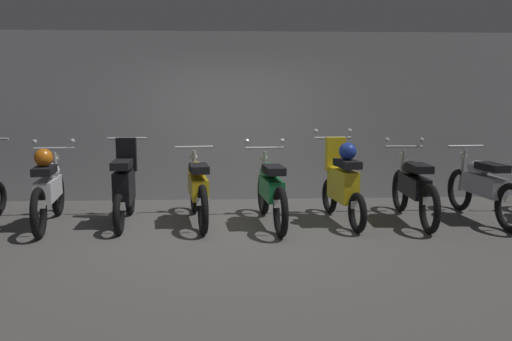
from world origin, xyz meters
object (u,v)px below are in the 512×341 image
(motorbike_slot_4, at_px, (198,188))
(motorbike_slot_8, at_px, (482,186))
(motorbike_slot_3, at_px, (125,186))
(motorbike_slot_7, at_px, (413,187))
(motorbike_slot_5, at_px, (271,189))
(motorbike_slot_2, at_px, (48,188))
(motorbike_slot_6, at_px, (342,182))

(motorbike_slot_4, distance_m, motorbike_slot_8, 4.05)
(motorbike_slot_3, relative_size, motorbike_slot_7, 0.86)
(motorbike_slot_5, height_order, motorbike_slot_8, motorbike_slot_5)
(motorbike_slot_4, height_order, motorbike_slot_5, motorbike_slot_5)
(motorbike_slot_4, bearing_deg, motorbike_slot_7, -1.72)
(motorbike_slot_2, distance_m, motorbike_slot_8, 6.07)
(motorbike_slot_2, distance_m, motorbike_slot_4, 2.02)
(motorbike_slot_3, distance_m, motorbike_slot_7, 4.05)
(motorbike_slot_5, bearing_deg, motorbike_slot_2, 178.58)
(motorbike_slot_4, xyz_separation_m, motorbike_slot_8, (4.05, -0.07, 0.00))
(motorbike_slot_2, xyz_separation_m, motorbike_slot_5, (3.03, -0.08, -0.04))
(motorbike_slot_4, bearing_deg, motorbike_slot_5, -10.02)
(motorbike_slot_2, height_order, motorbike_slot_5, same)
(motorbike_slot_6, bearing_deg, motorbike_slot_4, 177.62)
(motorbike_slot_7, relative_size, motorbike_slot_8, 1.00)
(motorbike_slot_2, xyz_separation_m, motorbike_slot_7, (5.06, 0.01, -0.04))
(motorbike_slot_6, distance_m, motorbike_slot_8, 2.03)
(motorbike_slot_3, xyz_separation_m, motorbike_slot_7, (4.05, -0.07, -0.03))
(motorbike_slot_6, xyz_separation_m, motorbike_slot_8, (2.02, 0.02, -0.08))
(motorbike_slot_5, bearing_deg, motorbike_slot_6, 5.36)
(motorbike_slot_3, height_order, motorbike_slot_4, motorbike_slot_3)
(motorbike_slot_4, relative_size, motorbike_slot_7, 0.99)
(motorbike_slot_2, bearing_deg, motorbike_slot_3, 4.61)
(motorbike_slot_6, relative_size, motorbike_slot_7, 0.86)
(motorbike_slot_5, height_order, motorbike_slot_6, motorbike_slot_6)
(motorbike_slot_7, bearing_deg, motorbike_slot_6, 179.58)
(motorbike_slot_5, bearing_deg, motorbike_slot_7, 2.47)
(motorbike_slot_4, bearing_deg, motorbike_slot_6, -2.38)
(motorbike_slot_2, bearing_deg, motorbike_slot_6, 0.28)
(motorbike_slot_5, xyz_separation_m, motorbike_slot_6, (1.01, 0.09, 0.08))
(motorbike_slot_5, relative_size, motorbike_slot_6, 1.16)
(motorbike_slot_4, xyz_separation_m, motorbike_slot_7, (3.04, -0.09, 0.00))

